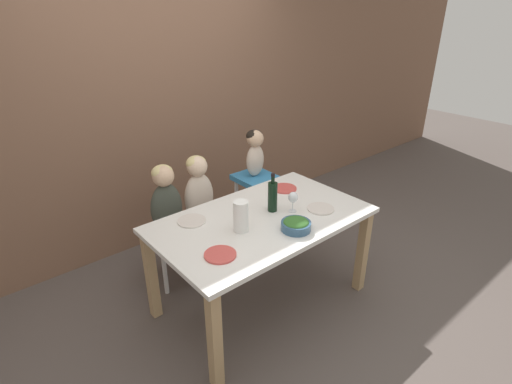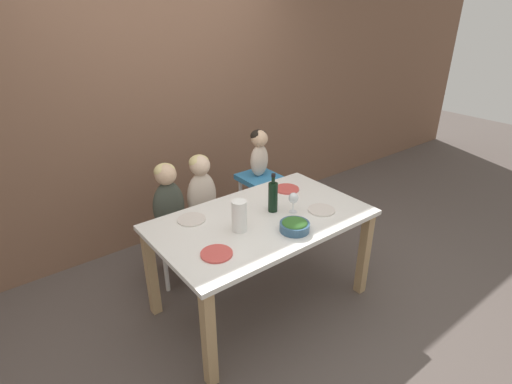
{
  "view_description": "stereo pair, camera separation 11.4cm",
  "coord_description": "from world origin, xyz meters",
  "px_view_note": "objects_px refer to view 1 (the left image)",
  "views": [
    {
      "loc": [
        -1.66,
        -1.89,
        2.17
      ],
      "look_at": [
        0.0,
        0.07,
        0.94
      ],
      "focal_mm": 28.0,
      "sensor_mm": 36.0,
      "label": 1
    },
    {
      "loc": [
        -1.58,
        -1.96,
        2.17
      ],
      "look_at": [
        0.0,
        0.07,
        0.94
      ],
      "focal_mm": 28.0,
      "sensor_mm": 36.0,
      "label": 2
    }
  ],
  "objects_px": {
    "chair_right_highchair": "(255,190)",
    "dinner_plate_front_left": "(220,255)",
    "person_baby_right": "(255,149)",
    "person_child_center": "(198,187)",
    "wine_bottle": "(273,196)",
    "salad_bowl_large": "(296,225)",
    "chair_far_center": "(201,227)",
    "paper_towel_roll": "(241,216)",
    "chair_far_left": "(170,239)",
    "dinner_plate_back_left": "(192,221)",
    "dinner_plate_back_right": "(284,188)",
    "wine_glass_near": "(293,198)",
    "person_child_left": "(165,198)",
    "dinner_plate_front_right": "(321,209)"
  },
  "relations": [
    {
      "from": "wine_bottle",
      "to": "dinner_plate_back_right",
      "type": "xyz_separation_m",
      "value": [
        0.33,
        0.21,
        -0.12
      ]
    },
    {
      "from": "person_child_left",
      "to": "person_child_center",
      "type": "bearing_deg",
      "value": 0.0
    },
    {
      "from": "paper_towel_roll",
      "to": "dinner_plate_front_left",
      "type": "height_order",
      "value": "paper_towel_roll"
    },
    {
      "from": "person_baby_right",
      "to": "dinner_plate_back_left",
      "type": "height_order",
      "value": "person_baby_right"
    },
    {
      "from": "chair_right_highchair",
      "to": "person_child_left",
      "type": "bearing_deg",
      "value": 179.92
    },
    {
      "from": "salad_bowl_large",
      "to": "dinner_plate_front_right",
      "type": "height_order",
      "value": "salad_bowl_large"
    },
    {
      "from": "chair_far_center",
      "to": "wine_bottle",
      "type": "height_order",
      "value": "wine_bottle"
    },
    {
      "from": "person_baby_right",
      "to": "person_child_left",
      "type": "bearing_deg",
      "value": -179.97
    },
    {
      "from": "person_child_center",
      "to": "dinner_plate_back_right",
      "type": "relative_size",
      "value": 2.9
    },
    {
      "from": "dinner_plate_front_right",
      "to": "dinner_plate_front_left",
      "type": "bearing_deg",
      "value": -179.86
    },
    {
      "from": "dinner_plate_back_left",
      "to": "dinner_plate_back_right",
      "type": "relative_size",
      "value": 1.0
    },
    {
      "from": "wine_bottle",
      "to": "person_child_left",
      "type": "bearing_deg",
      "value": 126.58
    },
    {
      "from": "chair_right_highchair",
      "to": "dinner_plate_front_right",
      "type": "relative_size",
      "value": 3.49
    },
    {
      "from": "chair_right_highchair",
      "to": "dinner_plate_front_left",
      "type": "bearing_deg",
      "value": -139.06
    },
    {
      "from": "person_child_center",
      "to": "dinner_plate_front_left",
      "type": "distance_m",
      "value": 1.01
    },
    {
      "from": "wine_bottle",
      "to": "dinner_plate_front_left",
      "type": "bearing_deg",
      "value": -160.67
    },
    {
      "from": "wine_glass_near",
      "to": "paper_towel_roll",
      "type": "bearing_deg",
      "value": 176.28
    },
    {
      "from": "person_child_center",
      "to": "dinner_plate_front_left",
      "type": "bearing_deg",
      "value": -115.31
    },
    {
      "from": "chair_far_center",
      "to": "paper_towel_roll",
      "type": "bearing_deg",
      "value": -101.17
    },
    {
      "from": "wine_bottle",
      "to": "paper_towel_roll",
      "type": "xyz_separation_m",
      "value": [
        -0.36,
        -0.08,
        -0.01
      ]
    },
    {
      "from": "wine_bottle",
      "to": "dinner_plate_back_left",
      "type": "xyz_separation_m",
      "value": [
        -0.55,
        0.25,
        -0.12
      ]
    },
    {
      "from": "chair_far_left",
      "to": "chair_far_center",
      "type": "xyz_separation_m",
      "value": [
        0.31,
        0.0,
        0.0
      ]
    },
    {
      "from": "chair_far_left",
      "to": "chair_right_highchair",
      "type": "height_order",
      "value": "chair_right_highchair"
    },
    {
      "from": "paper_towel_roll",
      "to": "dinner_plate_back_left",
      "type": "xyz_separation_m",
      "value": [
        -0.19,
        0.32,
        -0.1
      ]
    },
    {
      "from": "person_baby_right",
      "to": "salad_bowl_large",
      "type": "relative_size",
      "value": 2.13
    },
    {
      "from": "chair_far_center",
      "to": "person_child_left",
      "type": "height_order",
      "value": "person_child_left"
    },
    {
      "from": "wine_bottle",
      "to": "salad_bowl_large",
      "type": "bearing_deg",
      "value": -101.98
    },
    {
      "from": "chair_right_highchair",
      "to": "person_child_center",
      "type": "distance_m",
      "value": 0.66
    },
    {
      "from": "person_child_center",
      "to": "paper_towel_roll",
      "type": "height_order",
      "value": "person_child_center"
    },
    {
      "from": "person_child_left",
      "to": "dinner_plate_back_left",
      "type": "bearing_deg",
      "value": -94.58
    },
    {
      "from": "person_child_center",
      "to": "dinner_plate_back_left",
      "type": "xyz_separation_m",
      "value": [
        -0.34,
        -0.45,
        -0.0
      ]
    },
    {
      "from": "chair_right_highchair",
      "to": "person_child_center",
      "type": "relative_size",
      "value": 1.2
    },
    {
      "from": "dinner_plate_front_right",
      "to": "chair_far_center",
      "type": "bearing_deg",
      "value": 118.45
    },
    {
      "from": "person_child_left",
      "to": "salad_bowl_large",
      "type": "bearing_deg",
      "value": -65.9
    },
    {
      "from": "wine_glass_near",
      "to": "salad_bowl_large",
      "type": "relative_size",
      "value": 0.76
    },
    {
      "from": "person_child_center",
      "to": "dinner_plate_front_left",
      "type": "xyz_separation_m",
      "value": [
        -0.43,
        -0.92,
        -0.0
      ]
    },
    {
      "from": "dinner_plate_back_left",
      "to": "dinner_plate_front_right",
      "type": "bearing_deg",
      "value": -29.25
    },
    {
      "from": "dinner_plate_front_left",
      "to": "dinner_plate_back_left",
      "type": "bearing_deg",
      "value": 79.16
    },
    {
      "from": "dinner_plate_back_left",
      "to": "dinner_plate_back_right",
      "type": "xyz_separation_m",
      "value": [
        0.88,
        -0.03,
        0.0
      ]
    },
    {
      "from": "chair_far_left",
      "to": "paper_towel_roll",
      "type": "xyz_separation_m",
      "value": [
        0.16,
        -0.77,
        0.48
      ]
    },
    {
      "from": "paper_towel_roll",
      "to": "dinner_plate_back_left",
      "type": "distance_m",
      "value": 0.39
    },
    {
      "from": "chair_far_center",
      "to": "chair_far_left",
      "type": "bearing_deg",
      "value": 180.0
    },
    {
      "from": "person_child_center",
      "to": "paper_towel_roll",
      "type": "distance_m",
      "value": 0.79
    },
    {
      "from": "chair_far_center",
      "to": "salad_bowl_large",
      "type": "relative_size",
      "value": 2.23
    },
    {
      "from": "chair_far_center",
      "to": "person_child_left",
      "type": "bearing_deg",
      "value": 179.76
    },
    {
      "from": "chair_right_highchair",
      "to": "chair_far_center",
      "type": "bearing_deg",
      "value": 180.0
    },
    {
      "from": "chair_far_center",
      "to": "paper_towel_roll",
      "type": "xyz_separation_m",
      "value": [
        -0.15,
        -0.77,
        0.48
      ]
    },
    {
      "from": "person_baby_right",
      "to": "person_child_center",
      "type": "bearing_deg",
      "value": -179.95
    },
    {
      "from": "chair_right_highchair",
      "to": "wine_bottle",
      "type": "relative_size",
      "value": 2.35
    },
    {
      "from": "wine_bottle",
      "to": "salad_bowl_large",
      "type": "xyz_separation_m",
      "value": [
        -0.07,
        -0.31,
        -0.08
      ]
    }
  ]
}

